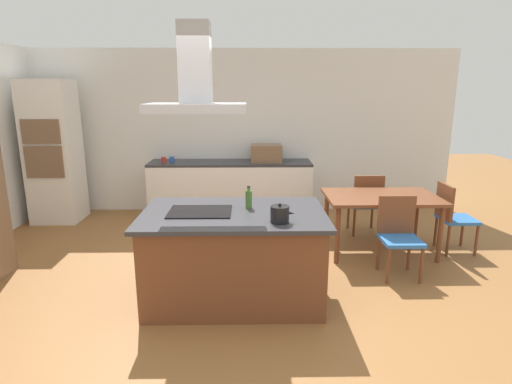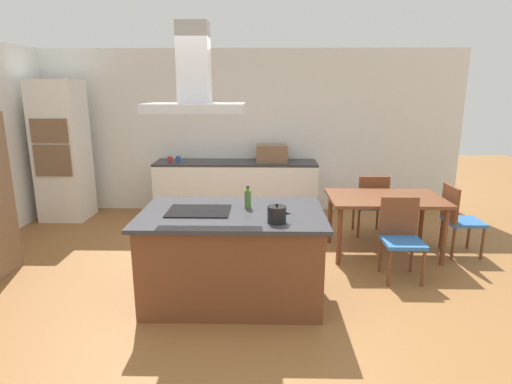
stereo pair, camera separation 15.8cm
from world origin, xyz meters
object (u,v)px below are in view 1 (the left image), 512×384
(chair_facing_island, at_px, (399,231))
(range_hood, at_px, (196,84))
(wall_oven_stack, at_px, (53,152))
(tea_kettle, at_px, (280,214))
(coffee_mug_red, at_px, (164,160))
(olive_oil_bottle, at_px, (249,199))
(cooktop, at_px, (200,212))
(chair_at_right_end, at_px, (451,213))
(chair_facing_back_wall, at_px, (366,200))
(dining_table, at_px, (381,202))
(coffee_mug_blue, at_px, (172,159))
(countertop_microwave, at_px, (266,153))

(chair_facing_island, bearing_deg, range_hood, -165.98)
(range_hood, bearing_deg, wall_oven_stack, 134.24)
(tea_kettle, xyz_separation_m, coffee_mug_red, (-1.65, 3.14, -0.03))
(olive_oil_bottle, height_order, chair_facing_island, olive_oil_bottle)
(cooktop, bearing_deg, olive_oil_bottle, 17.02)
(cooktop, bearing_deg, wall_oven_stack, 134.24)
(chair_at_right_end, bearing_deg, wall_oven_stack, 165.64)
(chair_at_right_end, xyz_separation_m, chair_facing_back_wall, (-0.92, 0.67, 0.00))
(dining_table, bearing_deg, wall_oven_stack, 163.01)
(chair_at_right_end, distance_m, chair_facing_back_wall, 1.13)
(coffee_mug_blue, height_order, wall_oven_stack, wall_oven_stack)
(wall_oven_stack, relative_size, chair_at_right_end, 2.47)
(range_hood, bearing_deg, chair_facing_island, 14.02)
(coffee_mug_blue, height_order, range_hood, range_hood)
(coffee_mug_blue, bearing_deg, chair_facing_back_wall, -18.59)
(dining_table, bearing_deg, countertop_microwave, 129.74)
(cooktop, distance_m, countertop_microwave, 2.98)
(wall_oven_stack, distance_m, chair_facing_island, 5.21)
(coffee_mug_blue, bearing_deg, chair_facing_island, -38.36)
(coffee_mug_blue, distance_m, range_hood, 3.17)
(cooktop, bearing_deg, countertop_microwave, 75.31)
(countertop_microwave, xyz_separation_m, dining_table, (1.39, -1.68, -0.37))
(chair_at_right_end, bearing_deg, cooktop, -158.59)
(tea_kettle, bearing_deg, countertop_microwave, 89.88)
(wall_oven_stack, relative_size, chair_facing_island, 2.47)
(cooktop, distance_m, olive_oil_bottle, 0.50)
(chair_facing_back_wall, bearing_deg, dining_table, -90.00)
(dining_table, height_order, chair_facing_back_wall, chair_facing_back_wall)
(coffee_mug_blue, distance_m, chair_at_right_end, 4.20)
(tea_kettle, xyz_separation_m, chair_facing_back_wall, (1.40, 2.19, -0.47))
(coffee_mug_blue, height_order, chair_facing_back_wall, coffee_mug_blue)
(chair_at_right_end, distance_m, range_hood, 3.66)
(wall_oven_stack, bearing_deg, dining_table, -16.99)
(countertop_microwave, xyz_separation_m, chair_facing_island, (1.39, -2.34, -0.53))
(cooktop, relative_size, chair_facing_back_wall, 0.67)
(cooktop, xyz_separation_m, chair_facing_back_wall, (2.15, 1.87, -0.40))
(coffee_mug_blue, bearing_deg, range_hood, -74.82)
(dining_table, relative_size, range_hood, 1.56)
(chair_facing_island, xyz_separation_m, range_hood, (-2.15, -0.54, 1.59))
(chair_facing_island, bearing_deg, cooktop, -165.98)
(olive_oil_bottle, distance_m, range_hood, 1.21)
(coffee_mug_blue, distance_m, wall_oven_stack, 1.82)
(olive_oil_bottle, xyz_separation_m, coffee_mug_red, (-1.37, 2.68, -0.05))
(tea_kettle, height_order, coffee_mug_blue, tea_kettle)
(cooktop, relative_size, countertop_microwave, 1.20)
(olive_oil_bottle, height_order, wall_oven_stack, wall_oven_stack)
(range_hood, bearing_deg, countertop_microwave, 75.31)
(olive_oil_bottle, xyz_separation_m, coffee_mug_blue, (-1.24, 2.71, -0.05))
(dining_table, bearing_deg, chair_at_right_end, -0.00)
(coffee_mug_red, bearing_deg, tea_kettle, -62.28)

